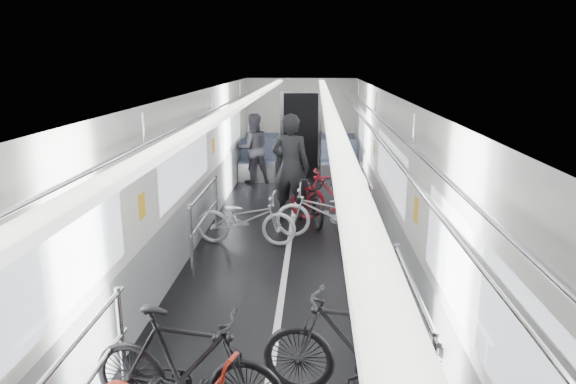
% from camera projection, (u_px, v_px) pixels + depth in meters
% --- Properties ---
extents(car_shell, '(3.02, 14.01, 2.41)m').
position_uv_depth(car_shell, '(293.00, 161.00, 9.19)').
color(car_shell, black).
rests_on(car_shell, ground).
extents(bike_left_mid, '(1.72, 0.77, 1.00)m').
position_uv_depth(bike_left_mid, '(187.00, 366.00, 4.12)').
color(bike_left_mid, black).
rests_on(bike_left_mid, floor).
extents(bike_left_far, '(1.65, 0.67, 0.85)m').
position_uv_depth(bike_left_far, '(246.00, 219.00, 8.19)').
color(bike_left_far, '#B8B9BD').
rests_on(bike_left_far, floor).
extents(bike_right_near, '(1.73, 0.73, 1.01)m').
position_uv_depth(bike_right_near, '(358.00, 348.00, 4.38)').
color(bike_right_near, black).
rests_on(bike_right_near, floor).
extents(bike_right_mid, '(1.72, 0.66, 0.89)m').
position_uv_depth(bike_right_mid, '(327.00, 212.00, 8.46)').
color(bike_right_mid, silver).
rests_on(bike_right_mid, floor).
extents(bike_right_far, '(1.69, 0.65, 0.99)m').
position_uv_depth(bike_right_far, '(335.00, 193.00, 9.46)').
color(bike_right_far, maroon).
rests_on(bike_right_far, floor).
extents(bike_aisle, '(1.04, 1.82, 0.91)m').
position_uv_depth(bike_aisle, '(310.00, 197.00, 9.40)').
color(bike_aisle, black).
rests_on(bike_aisle, floor).
extents(person_standing, '(0.79, 0.60, 1.96)m').
position_uv_depth(person_standing, '(290.00, 167.00, 9.38)').
color(person_standing, black).
rests_on(person_standing, floor).
extents(person_seated, '(0.97, 0.86, 1.66)m').
position_uv_depth(person_seated, '(253.00, 148.00, 12.23)').
color(person_seated, '#2F2D35').
rests_on(person_seated, floor).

